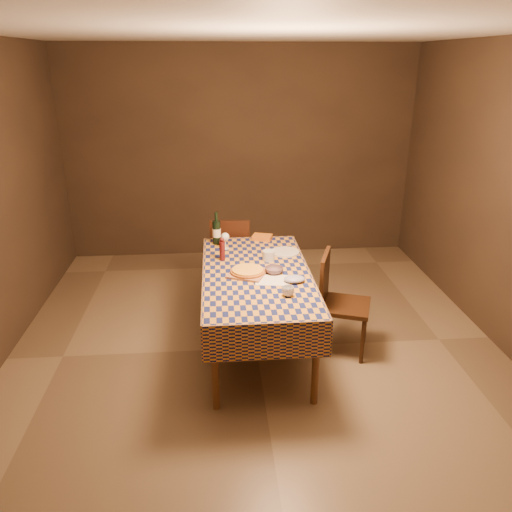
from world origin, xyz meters
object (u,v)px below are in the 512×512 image
Objects in this scene: white_plate at (285,252)px; pizza at (248,271)px; bowl at (274,270)px; chair_far at (231,253)px; cutting_board at (248,273)px; dining_table at (256,280)px; wine_bottle at (217,232)px; chair_right at (336,298)px.

pizza is at bearing -129.17° from white_plate.
bowl is 0.17× the size of chair_far.
chair_far is (-0.10, 1.15, -0.26)m from cutting_board.
dining_table is 0.85m from wine_bottle.
bowl is (0.23, 0.01, 0.02)m from cutting_board.
dining_table is 11.51× the size of bowl.
cutting_board is at bearing -151.34° from dining_table.
chair_far is (-0.10, 1.15, -0.28)m from pizza.
bowl is 0.17× the size of chair_right.
bowl reaches higher than pizza.
wine_bottle is 1.21× the size of white_plate.
chair_right is at bearing -52.65° from chair_far.
pizza reaches higher than cutting_board.
wine_bottle is at bearing 121.92° from bowl.
pizza is at bearing -177.86° from bowl.
dining_table is at bearing -125.50° from white_plate.
white_plate is (0.31, 0.44, 0.08)m from dining_table.
wine_bottle is (-0.34, 0.75, 0.20)m from dining_table.
pizza is 1.08× the size of wine_bottle.
cutting_board is 0.32× the size of chair_right.
wine_bottle reaches higher than bowl.
chair_right is at bearing -5.17° from dining_table.
dining_table is 5.56× the size of wine_bottle.
chair_far reaches higher than dining_table.
dining_table is at bearing 166.91° from bowl.
bowl is (0.23, 0.01, -0.01)m from pizza.
bowl is at bearing 2.14° from cutting_board.
bowl is at bearing -108.83° from white_plate.
chair_right is (0.79, -0.02, -0.26)m from cutting_board.
cutting_board is 0.62m from white_plate.
chair_right is at bearing -37.80° from wine_bottle.
wine_bottle is at bearing 114.23° from dining_table.
pizza is at bearing -84.84° from chair_far.
white_plate is at bearing 71.17° from bowl.
chair_right is (1.05, -0.81, -0.37)m from wine_bottle.
wine_bottle is (-0.26, 0.79, 0.09)m from pizza.
wine_bottle reaches higher than cutting_board.
chair_right reaches higher than pizza.
dining_table is 1.98× the size of chair_right.
white_plate is 0.29× the size of chair_right.
pizza is at bearing 0.00° from cutting_board.
pizza is 0.38× the size of chair_far.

